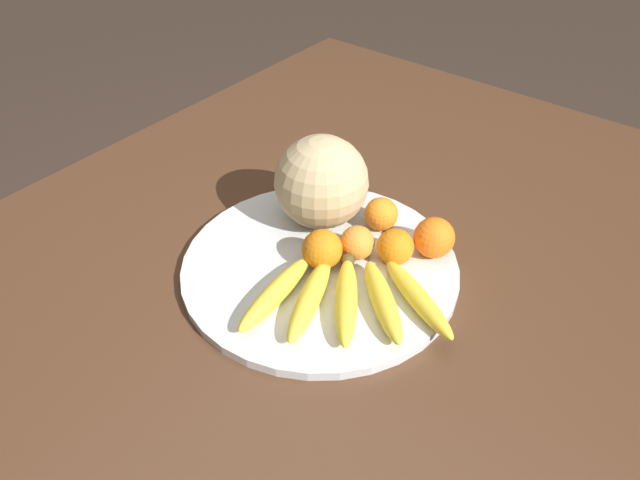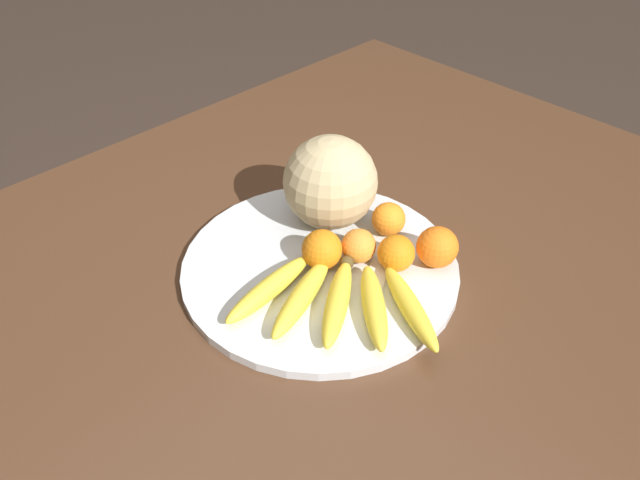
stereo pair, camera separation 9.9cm
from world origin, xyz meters
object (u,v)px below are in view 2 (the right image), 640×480
at_px(orange_front_left, 437,247).
at_px(orange_mid_center, 322,249).
at_px(orange_back_left, 389,219).
at_px(banana_bunch, 336,299).
at_px(orange_front_right, 396,253).
at_px(produce_tag, 377,277).
at_px(fruit_bowl, 320,267).
at_px(melon, 330,182).
at_px(orange_back_right, 359,246).
at_px(kitchen_table, 303,302).

xyz_separation_m(orange_front_left, orange_mid_center, (0.14, -0.13, -0.00)).
xyz_separation_m(orange_front_left, orange_back_left, (-0.01, -0.11, -0.00)).
distance_m(banana_bunch, orange_front_right, 0.13).
distance_m(orange_front_right, produce_tag, 0.05).
xyz_separation_m(fruit_bowl, banana_bunch, (0.05, 0.09, 0.02)).
height_order(melon, orange_front_right, melon).
distance_m(banana_bunch, orange_back_right, 0.12).
relative_size(banana_bunch, orange_front_left, 4.29).
relative_size(banana_bunch, produce_tag, 3.42).
bearing_deg(orange_front_right, banana_bunch, -1.51).
bearing_deg(orange_back_right, fruit_bowl, -34.70).
bearing_deg(banana_bunch, produce_tag, 145.95).
height_order(orange_back_left, produce_tag, orange_back_left).
bearing_deg(kitchen_table, banana_bunch, 72.50).
height_order(melon, orange_back_left, melon).
distance_m(kitchen_table, produce_tag, 0.16).
relative_size(kitchen_table, orange_back_left, 28.50).
relative_size(orange_mid_center, orange_back_right, 1.15).
distance_m(melon, banana_bunch, 0.23).
bearing_deg(orange_front_left, orange_back_left, -93.14).
xyz_separation_m(fruit_bowl, orange_back_right, (-0.05, 0.04, 0.04)).
relative_size(orange_front_left, orange_back_left, 1.17).
xyz_separation_m(fruit_bowl, orange_mid_center, (0.00, 0.00, 0.04)).
distance_m(banana_bunch, orange_front_left, 0.19).
distance_m(fruit_bowl, melon, 0.15).
bearing_deg(orange_front_right, kitchen_table, -50.05).
relative_size(orange_front_right, orange_back_left, 1.04).
bearing_deg(orange_back_right, melon, -111.38).
bearing_deg(orange_front_right, orange_mid_center, -47.41).
xyz_separation_m(kitchen_table, banana_bunch, (0.04, 0.11, 0.11)).
distance_m(kitchen_table, orange_back_right, 0.15).
relative_size(orange_front_left, orange_mid_center, 1.04).
height_order(banana_bunch, orange_back_left, orange_back_left).
xyz_separation_m(orange_mid_center, orange_back_left, (-0.14, 0.02, -0.00)).
height_order(kitchen_table, orange_mid_center, orange_mid_center).
xyz_separation_m(banana_bunch, produce_tag, (-0.09, -0.00, -0.02)).
distance_m(orange_front_right, orange_back_left, 0.09).
relative_size(kitchen_table, banana_bunch, 5.69).
bearing_deg(orange_front_left, produce_tag, -25.16).
relative_size(orange_front_right, orange_back_right, 1.06).
xyz_separation_m(fruit_bowl, orange_back_left, (-0.14, 0.02, 0.04)).
distance_m(orange_mid_center, produce_tag, 0.10).
distance_m(orange_front_right, orange_mid_center, 0.12).
bearing_deg(kitchen_table, fruit_bowl, 125.24).
bearing_deg(orange_back_left, orange_mid_center, -7.79).
bearing_deg(produce_tag, orange_front_left, 124.02).
relative_size(orange_front_left, orange_back_right, 1.19).
xyz_separation_m(fruit_bowl, melon, (-0.09, -0.07, 0.09)).
height_order(banana_bunch, produce_tag, banana_bunch).
bearing_deg(produce_tag, banana_bunch, -30.01).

